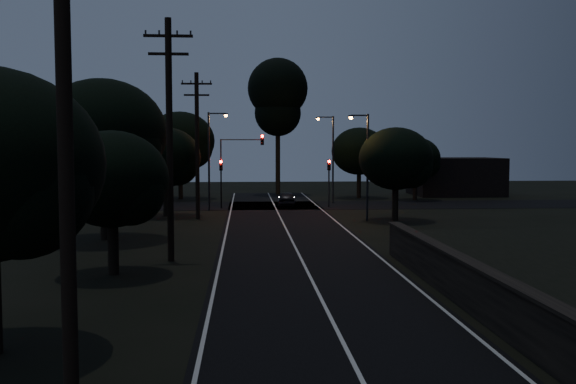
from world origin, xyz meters
TOP-DOWN VIEW (x-y plane):
  - ground at (0.00, 0.00)m, footprint 160.00×160.00m
  - road_surface at (0.00, 31.12)m, footprint 60.00×70.00m
  - utility_pole_near at (-6.00, -2.00)m, footprint 2.20×0.30m
  - utility_pole_mid at (-6.00, 15.00)m, footprint 2.20×0.30m
  - utility_pole_far at (-6.00, 32.00)m, footprint 2.20×0.30m
  - tree_left_b at (-7.84, 11.91)m, footprint 4.65×4.65m
  - tree_left_c at (-10.25, 21.86)m, footprint 7.13×7.13m
  - tree_left_d at (-8.31, 33.89)m, footprint 5.26×5.26m
  - tree_far_nw at (-8.76, 49.86)m, footprint 6.86×6.86m
  - tree_far_w at (-13.75, 45.85)m, footprint 7.17×7.17m
  - tree_far_ne at (9.20, 49.89)m, footprint 5.65×5.65m
  - tree_far_e at (14.17, 46.90)m, footprint 4.82×4.82m
  - tree_right_a at (8.18, 29.90)m, footprint 5.18×5.18m
  - tall_pine at (1.00, 55.00)m, footprint 6.47×6.47m
  - building_left at (-20.00, 52.00)m, footprint 10.00×8.00m
  - building_right at (20.00, 53.00)m, footprint 9.00×7.00m
  - signal_left at (-4.60, 39.99)m, footprint 0.28×0.35m
  - signal_right at (4.60, 39.99)m, footprint 0.28×0.35m
  - signal_mast at (-2.91, 39.99)m, footprint 3.70×0.35m
  - streetlight_a at (-5.31, 38.00)m, footprint 1.66×0.26m
  - streetlight_b at (5.31, 44.00)m, footprint 1.66×0.26m
  - streetlight_c at (5.83, 30.00)m, footprint 1.46×0.26m
  - car at (1.05, 41.24)m, footprint 1.81×3.95m

SIDE VIEW (x-z plane):
  - ground at x=0.00m, z-range 0.00..0.00m
  - road_surface at x=0.00m, z-range 0.00..0.03m
  - car at x=1.05m, z-range 0.00..1.31m
  - building_right at x=20.00m, z-range 0.00..4.00m
  - building_left at x=-20.00m, z-range 0.00..4.40m
  - signal_left at x=-4.60m, z-range 0.79..4.89m
  - signal_right at x=4.60m, z-range 0.79..4.89m
  - tree_left_b at x=-7.84m, z-range 0.87..6.78m
  - tree_far_e at x=14.17m, z-range 0.90..7.02m
  - tree_right_a at x=8.18m, z-range 0.98..7.56m
  - tree_left_d at x=-8.31m, z-range 0.99..7.66m
  - signal_mast at x=-2.91m, z-range 1.21..7.46m
  - streetlight_c at x=5.83m, z-range 0.60..8.10m
  - tree_far_ne at x=9.20m, z-range 1.05..8.19m
  - streetlight_a at x=-5.31m, z-range 0.64..8.64m
  - streetlight_b at x=5.31m, z-range 0.64..8.64m
  - utility_pole_far at x=-6.00m, z-range 0.23..10.73m
  - tree_far_nw at x=-8.76m, z-range 1.28..9.97m
  - utility_pole_mid at x=-6.00m, z-range 0.24..11.24m
  - tree_left_c at x=-10.25m, z-range 1.32..10.34m
  - tree_far_w at x=-13.75m, z-range 1.37..10.52m
  - utility_pole_near at x=-6.00m, z-range 0.25..12.25m
  - tall_pine at x=1.00m, z-range 3.25..17.96m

